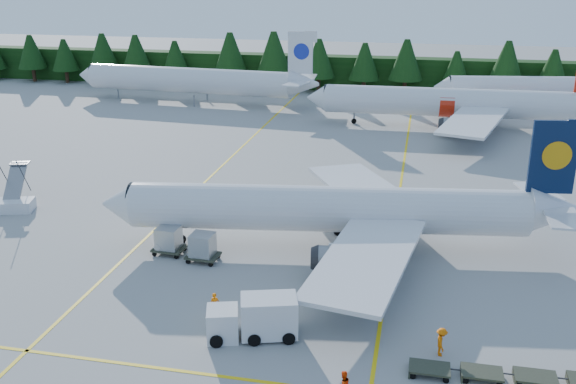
% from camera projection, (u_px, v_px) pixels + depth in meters
% --- Properties ---
extents(ground, '(320.00, 320.00, 0.00)m').
position_uv_depth(ground, '(283.00, 324.00, 40.24)').
color(ground, gray).
rests_on(ground, ground).
extents(taxi_stripe_a, '(0.25, 120.00, 0.01)m').
position_uv_depth(taxi_stripe_a, '(185.00, 201.00, 61.44)').
color(taxi_stripe_a, yellow).
rests_on(taxi_stripe_a, ground).
extents(taxi_stripe_b, '(0.25, 120.00, 0.01)m').
position_uv_depth(taxi_stripe_b, '(396.00, 217.00, 57.50)').
color(taxi_stripe_b, yellow).
rests_on(taxi_stripe_b, ground).
extents(taxi_stripe_cross, '(80.00, 0.25, 0.01)m').
position_uv_depth(taxi_stripe_cross, '(259.00, 381.00, 34.70)').
color(taxi_stripe_cross, yellow).
rests_on(taxi_stripe_cross, ground).
extents(treeline_hedge, '(220.00, 4.00, 6.00)m').
position_uv_depth(treeline_hedge, '(381.00, 74.00, 114.88)').
color(treeline_hedge, black).
rests_on(treeline_hedge, ground).
extents(airliner_navy, '(36.33, 29.69, 10.60)m').
position_uv_depth(airliner_navy, '(319.00, 210.00, 50.33)').
color(airliner_navy, silver).
rests_on(airliner_navy, ground).
extents(airliner_red, '(39.47, 32.46, 11.47)m').
position_uv_depth(airliner_red, '(442.00, 103.00, 88.54)').
color(airliner_red, silver).
rests_on(airliner_red, ground).
extents(airliner_far_left, '(41.12, 6.81, 11.95)m').
position_uv_depth(airliner_far_left, '(182.00, 80.00, 104.79)').
color(airliner_far_left, silver).
rests_on(airliner_far_left, ground).
extents(airliner_far_right, '(36.22, 8.96, 10.59)m').
position_uv_depth(airliner_far_right, '(543.00, 88.00, 100.31)').
color(airliner_far_right, silver).
rests_on(airliner_far_right, ground).
extents(airstairs, '(4.39, 5.96, 3.57)m').
position_uv_depth(airstairs, '(12.00, 202.00, 58.92)').
color(airstairs, silver).
rests_on(airstairs, ground).
extents(service_truck, '(5.73, 3.40, 2.61)m').
position_uv_depth(service_truck, '(253.00, 318.00, 38.47)').
color(service_truck, white).
rests_on(service_truck, ground).
extents(dolly_train, '(10.62, 1.97, 0.13)m').
position_uv_depth(dolly_train, '(509.00, 374.00, 34.61)').
color(dolly_train, '#353929').
rests_on(dolly_train, ground).
extents(uld_pair, '(5.51, 2.70, 1.85)m').
position_uv_depth(uld_pair, '(185.00, 242.00, 49.12)').
color(uld_pair, '#353929').
rests_on(uld_pair, ground).
extents(crew_a, '(0.65, 0.48, 1.62)m').
position_uv_depth(crew_a, '(215.00, 305.00, 40.91)').
color(crew_a, '#D76204').
rests_on(crew_a, ground).
extents(crew_c, '(0.56, 0.77, 1.75)m').
position_uv_depth(crew_c, '(441.00, 342.00, 36.77)').
color(crew_c, '#DA5E04').
rests_on(crew_c, ground).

